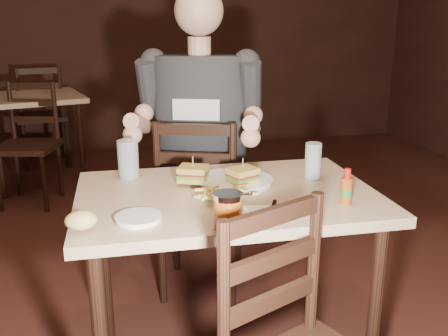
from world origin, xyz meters
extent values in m
plane|color=black|center=(0.00, 0.00, 0.00)|extent=(7.00, 7.00, 0.00)
plane|color=#3B201A|center=(0.00, 3.50, 1.40)|extent=(6.00, 0.00, 6.00)
cube|color=tan|center=(-0.04, -0.27, 0.75)|extent=(1.14, 0.78, 0.04)
cylinder|color=black|center=(-0.51, 0.05, 0.36)|extent=(0.05, 0.05, 0.73)
cylinder|color=black|center=(0.44, -0.58, 0.36)|extent=(0.05, 0.05, 0.73)
cylinder|color=black|center=(0.46, 0.01, 0.36)|extent=(0.05, 0.05, 0.73)
cube|color=tan|center=(-1.05, 2.50, 0.75)|extent=(0.97, 0.97, 0.04)
cylinder|color=black|center=(-0.66, 2.27, 0.36)|extent=(0.04, 0.04, 0.73)
cylinder|color=black|center=(-0.81, 2.89, 0.36)|extent=(0.04, 0.04, 0.73)
cylinder|color=white|center=(0.02, -0.17, 0.78)|extent=(0.30, 0.30, 0.02)
ellipsoid|color=maroon|center=(0.06, -0.21, 0.79)|extent=(0.05, 0.05, 0.01)
cylinder|color=silver|center=(-0.38, 0.00, 0.85)|extent=(0.09, 0.09, 0.16)
cylinder|color=silver|center=(0.34, -0.20, 0.85)|extent=(0.07, 0.07, 0.15)
cube|color=white|center=(-0.02, -0.50, 0.77)|extent=(0.18, 0.17, 0.00)
cube|color=silver|center=(-0.02, -0.51, 0.78)|extent=(0.04, 0.20, 0.00)
cube|color=silver|center=(0.07, -0.49, 0.78)|extent=(0.09, 0.17, 0.01)
cylinder|color=white|center=(-0.38, -0.46, 0.78)|extent=(0.15, 0.15, 0.01)
ellipsoid|color=tan|center=(-0.56, -0.52, 0.81)|extent=(0.10, 0.08, 0.06)
camera|label=1|loc=(-0.47, -1.98, 1.40)|focal=40.00mm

